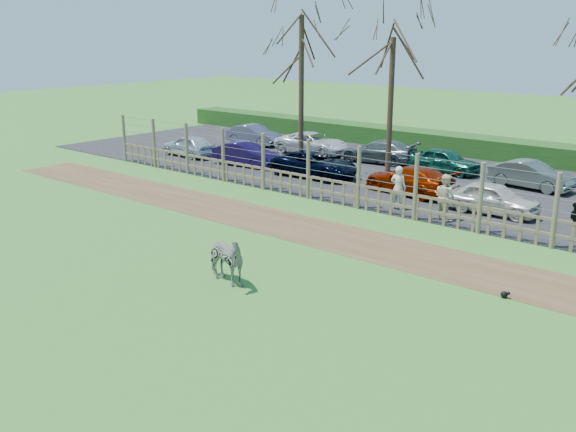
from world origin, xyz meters
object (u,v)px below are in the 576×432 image
Objects in this scene: car_1 at (246,154)px; car_10 at (445,161)px; visitor_a at (398,188)px; visitor_b at (445,197)px; car_3 at (409,180)px; car_9 at (378,151)px; car_11 at (531,175)px; car_4 at (493,198)px; car_7 at (254,135)px; crow at (505,294)px; car_2 at (315,164)px; car_0 at (189,145)px; tree_left at (301,55)px; car_8 at (312,143)px; tree_mid at (392,74)px.

car_1 is 10.07m from car_10.
visitor_b is (2.06, -0.17, 0.00)m from visitor_a.
visitor_b is 0.42× the size of car_3.
car_11 is at bearing 77.71° from car_9.
car_4 is 0.97× the size of car_7.
visitor_a and visitor_b have the same top height.
car_3 is at bearing 35.53° from car_9.
car_4 and car_7 have the same top height.
crow is (6.60, -5.70, -0.80)m from visitor_a.
crow is 18.86m from car_1.
visitor_b is at bearing 150.40° from car_4.
crow is at bearing -121.93° from car_1.
car_2 is at bearing 146.75° from crow.
car_11 is (2.73, 6.81, -0.26)m from visitor_a.
car_11 reaches higher than crow.
car_2 and car_10 have the same top height.
car_3 and car_4 have the same top height.
visitor_a is 14.85m from car_0.
car_4 is at bearing -158.55° from visitor_a.
car_9 is (-8.67, 5.67, 0.00)m from car_4.
car_2 and car_9 have the same top height.
car_10 is at bearing -86.03° from visitor_a.
car_0 is at bearing 86.31° from car_4.
tree_left is at bearing 112.34° from car_11.
tree_left is 8.57m from car_3.
visitor_a reaches higher than car_11.
car_0 is 1.00× the size of car_10.
car_4 is at bearing 115.08° from crow.
car_0 is 6.96m from car_8.
car_2 reaches higher than crow.
visitor_b is at bearing 84.43° from car_0.
car_10 is (4.37, 4.76, 0.00)m from car_2.
car_1 is at bearing 94.62° from car_0.
car_8 is at bearing -110.07° from car_3.
car_8 is (4.62, -0.11, 0.00)m from car_7.
car_1 and car_7 have the same top height.
car_11 is at bearing -97.15° from car_8.
visitor_a is 10.71m from car_1.
visitor_a is 6.93× the size of crow.
car_0 is 13.96m from car_10.
tree_mid reaches higher than car_11.
tree_mid is 7.67m from car_11.
car_3 is at bearing -9.54° from tree_left.
tree_mid reaches higher than car_9.
tree_left is 6.44m from car_8.
car_4 is (1.02, 1.98, -0.26)m from visitor_b.
visitor_b reaches higher than car_10.
crow is 0.07× the size of car_10.
visitor_b is 8.57m from car_2.
car_4 is (13.52, -0.59, 0.00)m from car_1.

